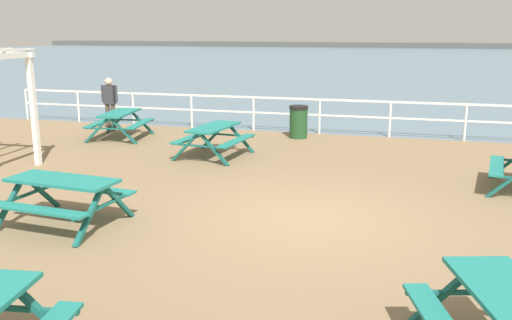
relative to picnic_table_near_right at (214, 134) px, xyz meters
The scene contains 9 objects.
ground_plane 5.03m from the picnic_table_near_right, 51.97° to the right, with size 30.00×24.00×0.20m, color #846B4C.
sea_band 48.92m from the picnic_table_near_right, 86.40° to the left, with size 142.00×90.00×0.01m, color slate.
distant_shoreline 91.88m from the picnic_table_near_right, 88.08° to the left, with size 142.00×6.00×1.80m, color #4C4C47.
seaward_railing 4.91m from the picnic_table_near_right, 51.24° to the left, with size 23.07×0.07×1.08m.
picnic_table_near_right is the anchor object (origin of this frame).
picnic_table_far_right 3.79m from the picnic_table_near_right, 156.17° to the left, with size 1.77×2.00×0.80m.
picnic_table_corner 5.40m from the picnic_table_near_right, 96.72° to the right, with size 1.92×1.68×0.80m.
visitor 5.09m from the picnic_table_near_right, 149.48° to the left, with size 0.53×0.25×1.66m.
litter_bin 3.38m from the picnic_table_near_right, 62.89° to the left, with size 0.55×0.55×0.95m.
Camera 1 is at (1.61, -8.84, 3.10)m, focal length 38.86 mm.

